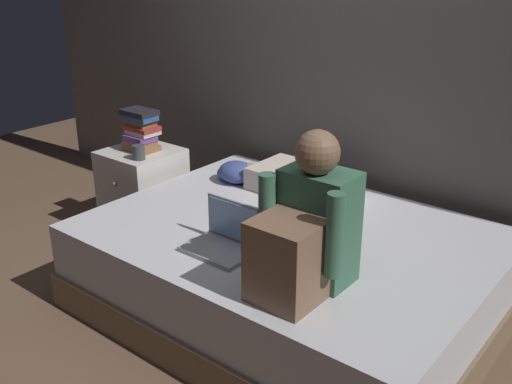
% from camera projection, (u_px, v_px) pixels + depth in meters
% --- Properties ---
extents(ground_plane, '(8.00, 8.00, 0.00)m').
position_uv_depth(ground_plane, '(222.00, 321.00, 3.01)').
color(ground_plane, brown).
extents(wall_back, '(5.60, 0.10, 2.70)m').
position_uv_depth(wall_back, '(356.00, 28.00, 3.37)').
color(wall_back, '#605B56').
rests_on(wall_back, ground_plane).
extents(bed, '(2.00, 1.50, 0.47)m').
position_uv_depth(bed, '(289.00, 271.00, 3.02)').
color(bed, '#7A6047').
rests_on(bed, ground_plane).
extents(nightstand, '(0.44, 0.46, 0.57)m').
position_uv_depth(nightstand, '(143.00, 192.00, 3.87)').
color(nightstand, beige).
rests_on(nightstand, ground_plane).
extents(person_sitting, '(0.39, 0.44, 0.66)m').
position_uv_depth(person_sitting, '(306.00, 231.00, 2.34)').
color(person_sitting, '#38664C').
rests_on(person_sitting, bed).
extents(laptop, '(0.32, 0.23, 0.22)m').
position_uv_depth(laptop, '(225.00, 238.00, 2.72)').
color(laptop, '#9EA0A5').
rests_on(laptop, bed).
extents(pillow, '(0.56, 0.36, 0.13)m').
position_uv_depth(pillow, '(301.00, 181.00, 3.38)').
color(pillow, beige).
rests_on(pillow, bed).
extents(book_stack, '(0.23, 0.17, 0.27)m').
position_uv_depth(book_stack, '(141.00, 131.00, 3.71)').
color(book_stack, brown).
rests_on(book_stack, nightstand).
extents(mug, '(0.08, 0.08, 0.09)m').
position_uv_depth(mug, '(139.00, 152.00, 3.58)').
color(mug, '#3D3D42').
rests_on(mug, nightstand).
extents(clothes_pile, '(0.32, 0.24, 0.13)m').
position_uv_depth(clothes_pile, '(241.00, 173.00, 3.53)').
color(clothes_pile, gray).
rests_on(clothes_pile, bed).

